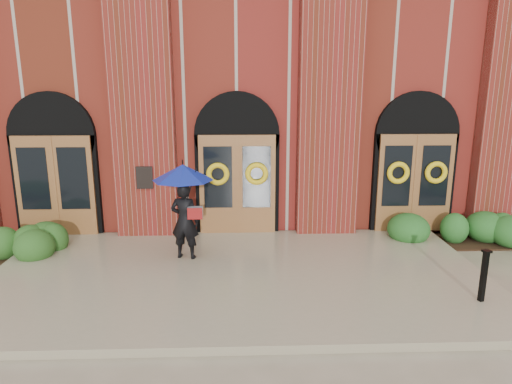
{
  "coord_description": "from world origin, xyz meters",
  "views": [
    {
      "loc": [
        0.07,
        -8.44,
        3.93
      ],
      "look_at": [
        0.41,
        1.0,
        1.62
      ],
      "focal_mm": 32.0,
      "sensor_mm": 36.0,
      "label": 1
    }
  ],
  "objects_px": {
    "metal_post": "(484,275)",
    "hedge_wall_left": "(10,242)",
    "man_with_umbrella": "(184,193)",
    "hedge_wall_right": "(461,228)"
  },
  "relations": [
    {
      "from": "metal_post",
      "to": "hedge_wall_left",
      "type": "bearing_deg",
      "value": 163.45
    },
    {
      "from": "hedge_wall_left",
      "to": "man_with_umbrella",
      "type": "bearing_deg",
      "value": -8.16
    },
    {
      "from": "metal_post",
      "to": "man_with_umbrella",
      "type": "bearing_deg",
      "value": 157.6
    },
    {
      "from": "man_with_umbrella",
      "to": "metal_post",
      "type": "height_order",
      "value": "man_with_umbrella"
    },
    {
      "from": "hedge_wall_left",
      "to": "hedge_wall_right",
      "type": "xyz_separation_m",
      "value": [
        10.77,
        0.6,
        0.01
      ]
    },
    {
      "from": "man_with_umbrella",
      "to": "hedge_wall_left",
      "type": "relative_size",
      "value": 0.76
    },
    {
      "from": "man_with_umbrella",
      "to": "hedge_wall_left",
      "type": "distance_m",
      "value": 4.3
    },
    {
      "from": "man_with_umbrella",
      "to": "metal_post",
      "type": "distance_m",
      "value": 5.95
    },
    {
      "from": "metal_post",
      "to": "hedge_wall_right",
      "type": "height_order",
      "value": "metal_post"
    },
    {
      "from": "hedge_wall_left",
      "to": "hedge_wall_right",
      "type": "distance_m",
      "value": 10.79
    }
  ]
}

